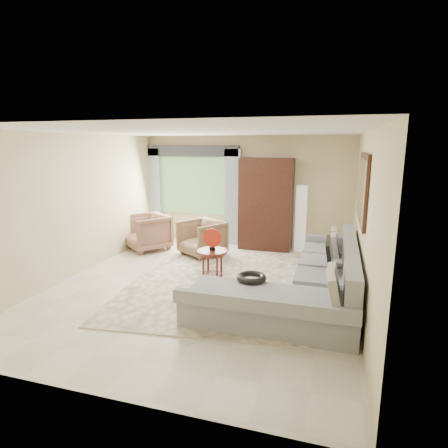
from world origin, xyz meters
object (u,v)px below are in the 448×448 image
(coffee_table, at_px, (212,264))
(floor_lamp, at_px, (301,218))
(armoire, at_px, (266,204))
(tv_screen, at_px, (330,255))
(potted_plant, at_px, (160,233))
(sectional_sofa, at_px, (310,286))
(armchair_right, at_px, (202,238))
(armchair_left, at_px, (147,232))

(coffee_table, xyz_separation_m, floor_lamp, (1.33, 2.40, 0.46))
(armoire, relative_size, floor_lamp, 1.40)
(tv_screen, xyz_separation_m, potted_plant, (-4.08, 2.32, -0.47))
(floor_lamp, bearing_deg, armoire, -175.71)
(sectional_sofa, relative_size, armchair_right, 4.07)
(armchair_right, distance_m, armoire, 1.70)
(sectional_sofa, relative_size, floor_lamp, 2.31)
(sectional_sofa, xyz_separation_m, armchair_left, (-3.83, 2.00, 0.13))
(coffee_table, relative_size, armoire, 0.26)
(sectional_sofa, distance_m, armchair_left, 4.32)
(sectional_sofa, bearing_deg, potted_plant, 145.82)
(armchair_right, bearing_deg, armoire, 69.78)
(sectional_sofa, relative_size, coffee_table, 6.32)
(tv_screen, height_order, coffee_table, tv_screen)
(coffee_table, distance_m, potted_plant, 2.88)
(armchair_left, bearing_deg, sectional_sofa, 10.00)
(armchair_right, bearing_deg, potted_plant, -174.20)
(armchair_right, height_order, floor_lamp, floor_lamp)
(armchair_right, bearing_deg, coffee_table, -31.24)
(coffee_table, bearing_deg, armchair_left, 145.27)
(coffee_table, xyz_separation_m, armchair_left, (-2.07, 1.44, 0.12))
(armoire, distance_m, floor_lamp, 0.86)
(coffee_table, relative_size, armchair_left, 0.61)
(coffee_table, xyz_separation_m, armoire, (0.53, 2.34, 0.76))
(armchair_left, height_order, armchair_right, armchair_left)
(coffee_table, distance_m, armchair_left, 2.52)
(potted_plant, height_order, floor_lamp, floor_lamp)
(armchair_left, distance_m, armchair_right, 1.37)
(armchair_left, bearing_deg, armchair_right, 34.89)
(coffee_table, relative_size, potted_plant, 1.11)
(floor_lamp, bearing_deg, sectional_sofa, -81.67)
(coffee_table, bearing_deg, sectional_sofa, -17.63)
(armchair_left, bearing_deg, tv_screen, 14.68)
(armchair_left, distance_m, floor_lamp, 3.55)
(armchair_right, bearing_deg, floor_lamp, 58.46)
(potted_plant, xyz_separation_m, armoire, (2.58, 0.31, 0.80))
(sectional_sofa, height_order, coffee_table, sectional_sofa)
(armoire, bearing_deg, armchair_right, -141.92)
(tv_screen, bearing_deg, floor_lamp, 104.60)
(armchair_right, height_order, armoire, armoire)
(tv_screen, relative_size, potted_plant, 1.50)
(potted_plant, distance_m, floor_lamp, 3.43)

